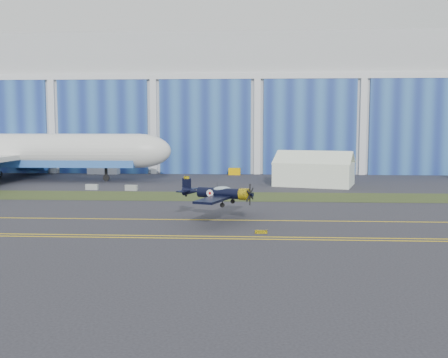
# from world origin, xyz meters

# --- Properties ---
(ground) EXTENTS (260.00, 260.00, 0.00)m
(ground) POSITION_xyz_m (0.00, 0.00, 0.00)
(ground) COLOR #2F2F36
(ground) RESTS_ON ground
(grass_median) EXTENTS (260.00, 10.00, 0.02)m
(grass_median) POSITION_xyz_m (0.00, 14.00, 0.02)
(grass_median) COLOR #475128
(grass_median) RESTS_ON ground
(hangar) EXTENTS (220.00, 45.70, 30.00)m
(hangar) POSITION_xyz_m (0.00, 71.79, 14.96)
(hangar) COLOR silver
(hangar) RESTS_ON ground
(taxiway_centreline) EXTENTS (200.00, 0.20, 0.02)m
(taxiway_centreline) POSITION_xyz_m (0.00, -5.00, 0.01)
(taxiway_centreline) COLOR yellow
(taxiway_centreline) RESTS_ON ground
(edge_line_near) EXTENTS (80.00, 0.20, 0.02)m
(edge_line_near) POSITION_xyz_m (0.00, -14.50, 0.01)
(edge_line_near) COLOR yellow
(edge_line_near) RESTS_ON ground
(edge_line_far) EXTENTS (80.00, 0.20, 0.02)m
(edge_line_far) POSITION_xyz_m (0.00, -13.50, 0.01)
(edge_line_far) COLOR yellow
(edge_line_far) RESTS_ON ground
(guard_board_right) EXTENTS (1.20, 0.15, 0.35)m
(guard_board_right) POSITION_xyz_m (22.00, -12.00, 0.17)
(guard_board_right) COLOR yellow
(guard_board_right) RESTS_ON ground
(warbird) EXTENTS (12.54, 13.74, 3.35)m
(warbird) POSITION_xyz_m (17.54, -5.31, 3.05)
(warbird) COLOR black
(warbird) RESTS_ON ground
(jetliner) EXTENTS (71.71, 60.85, 24.99)m
(jetliner) POSITION_xyz_m (-26.00, 34.06, 12.49)
(jetliner) COLOR silver
(jetliner) RESTS_ON ground
(tent) EXTENTS (15.15, 12.79, 6.04)m
(tent) POSITION_xyz_m (31.80, 29.36, 3.02)
(tent) COLOR white
(tent) RESTS_ON ground
(shipping_container) EXTENTS (6.61, 2.86, 2.82)m
(shipping_container) POSITION_xyz_m (-10.64, 47.93, 1.41)
(shipping_container) COLOR silver
(shipping_container) RESTS_ON ground
(tug) EXTENTS (2.49, 1.61, 1.42)m
(tug) POSITION_xyz_m (17.31, 47.52, 0.71)
(tug) COLOR #F3B300
(tug) RESTS_ON ground
(barrier_a) EXTENTS (2.02, 0.69, 0.90)m
(barrier_a) POSITION_xyz_m (-4.75, 20.72, 0.45)
(barrier_a) COLOR #969D9A
(barrier_a) RESTS_ON ground
(barrier_b) EXTENTS (2.06, 0.86, 0.90)m
(barrier_b) POSITION_xyz_m (1.82, 20.12, 0.45)
(barrier_b) COLOR gray
(barrier_b) RESTS_ON ground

